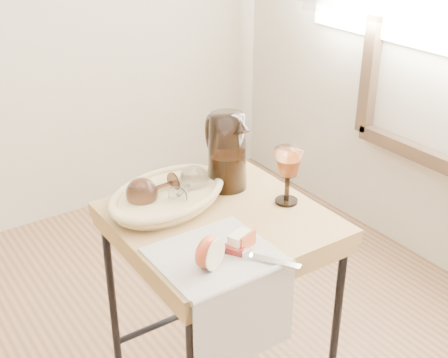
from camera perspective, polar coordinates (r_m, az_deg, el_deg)
side_table at (r=1.80m, az=-0.37°, el=-13.03°), size 0.54×0.54×0.68m
tea_towel at (r=1.43m, az=-0.89°, el=-7.39°), size 0.28×0.26×0.01m
bread_basket at (r=1.65m, az=-5.39°, el=-1.82°), size 0.39×0.33×0.05m
goblet_lying_a at (r=1.63m, az=-6.61°, el=-0.91°), size 0.15×0.10×0.09m
goblet_lying_b at (r=1.64m, az=-3.57°, el=-0.70°), size 0.16×0.14×0.08m
pitcher at (r=1.71m, az=0.30°, el=2.68°), size 0.21×0.27×0.27m
wine_goblet at (r=1.64m, az=6.15°, el=0.29°), size 0.10×0.10×0.17m
apple_half at (r=1.37m, az=-1.60°, el=-7.04°), size 0.09×0.07×0.08m
apple_wedge at (r=1.45m, az=1.53°, el=-5.93°), size 0.07×0.05×0.04m
table_knife at (r=1.42m, az=2.58°, el=-7.25°), size 0.14×0.20×0.02m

